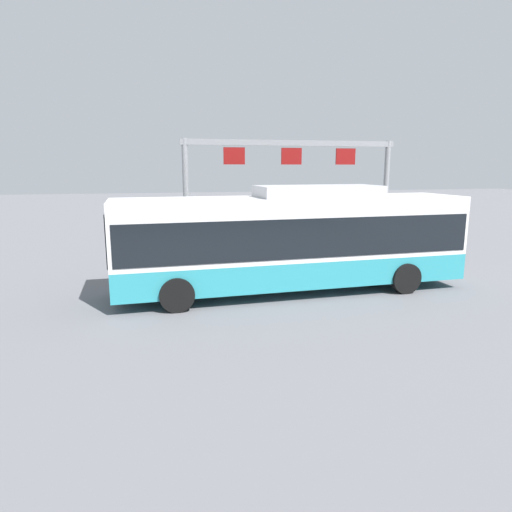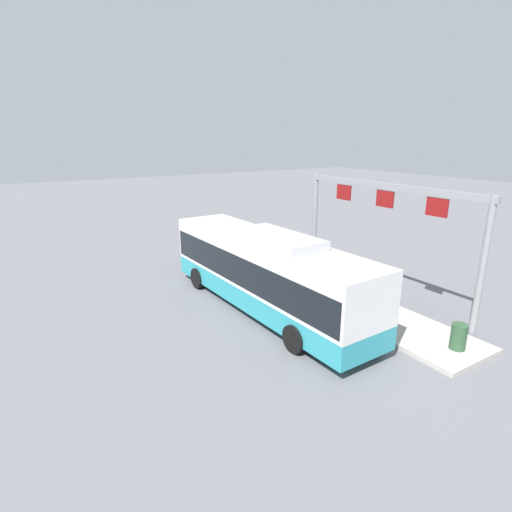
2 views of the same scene
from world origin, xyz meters
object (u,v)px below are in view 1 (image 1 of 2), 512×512
bus_main (293,237)px  person_waiting_far (257,245)px  person_waiting_mid (241,242)px  person_waiting_near (209,244)px  person_boarding (137,254)px  trash_bin (409,247)px

bus_main → person_waiting_far: bearing=-84.1°
bus_main → person_waiting_mid: (0.97, -3.91, -0.76)m
bus_main → person_waiting_near: bearing=-60.5°
person_boarding → person_waiting_near: person_waiting_near is taller
bus_main → person_waiting_mid: bearing=-78.3°
person_waiting_mid → person_waiting_near: bearing=-61.7°
person_waiting_far → person_waiting_mid: bearing=-136.8°
person_boarding → person_waiting_near: (-2.76, -0.58, 0.16)m
bus_main → trash_bin: size_ratio=12.75×
person_boarding → person_waiting_near: size_ratio=1.00×
person_waiting_mid → bus_main: bearing=33.3°
bus_main → person_waiting_mid: bus_main is taller
person_boarding → person_waiting_far: 4.60m
person_boarding → person_waiting_mid: bearing=94.1°
person_waiting_far → trash_bin: (-6.92, -0.43, -0.44)m
bus_main → person_waiting_near: bus_main is taller
person_waiting_mid → trash_bin: bearing=106.9°
person_waiting_near → person_waiting_far: size_ratio=1.00×
person_waiting_mid → person_waiting_far: size_ratio=1.00×
person_waiting_near → person_waiting_far: 1.91m
person_waiting_mid → person_waiting_far: bearing=54.1°
trash_bin → person_waiting_mid: bearing=-2.4°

